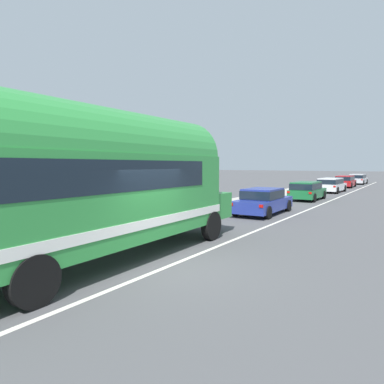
# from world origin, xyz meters

# --- Properties ---
(ground_plane) EXTENTS (300.00, 300.00, 0.00)m
(ground_plane) POSITION_xyz_m (0.00, 0.00, 0.00)
(ground_plane) COLOR #4C4C4F
(lane_markings) EXTENTS (3.61, 80.00, 0.01)m
(lane_markings) POSITION_xyz_m (-1.61, 12.00, 0.00)
(lane_markings) COLOR silver
(lane_markings) RESTS_ON ground
(sidewalk_slab) EXTENTS (2.67, 90.00, 0.15)m
(sidewalk_slab) POSITION_xyz_m (-4.81, 10.00, 0.07)
(sidewalk_slab) COLOR #ADA89E
(sidewalk_slab) RESTS_ON ground
(painted_bus) EXTENTS (2.80, 11.21, 4.12)m
(painted_bus) POSITION_xyz_m (-1.71, -1.01, 2.30)
(painted_bus) COLOR #2D8C3D
(painted_bus) RESTS_ON ground
(car_lead) EXTENTS (2.00, 4.75, 1.37)m
(car_lead) POSITION_xyz_m (-1.57, 10.29, 0.74)
(car_lead) COLOR navy
(car_lead) RESTS_ON ground
(car_second) EXTENTS (1.88, 4.36, 1.37)m
(car_second) POSITION_xyz_m (-1.57, 18.80, 0.78)
(car_second) COLOR #196633
(car_second) RESTS_ON ground
(car_third) EXTENTS (2.02, 4.69, 1.37)m
(car_third) POSITION_xyz_m (-1.60, 27.34, 0.80)
(car_third) COLOR white
(car_third) RESTS_ON ground
(car_fourth) EXTENTS (1.93, 4.63, 1.37)m
(car_fourth) POSITION_xyz_m (-1.81, 36.07, 0.80)
(car_fourth) COLOR #A5191E
(car_fourth) RESTS_ON ground
(car_fifth) EXTENTS (2.02, 4.79, 1.37)m
(car_fifth) POSITION_xyz_m (-1.60, 44.30, 0.79)
(car_fifth) COLOR silver
(car_fifth) RESTS_ON ground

